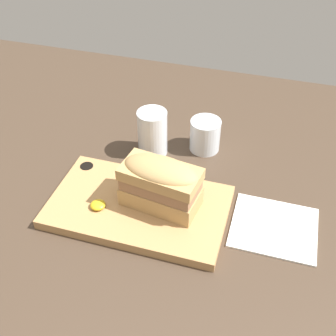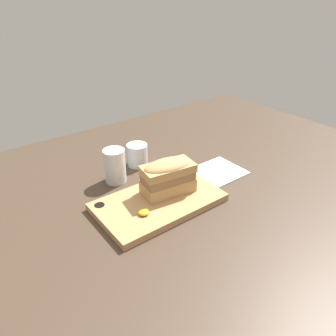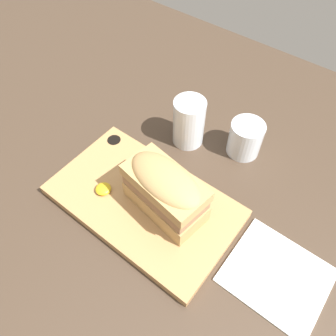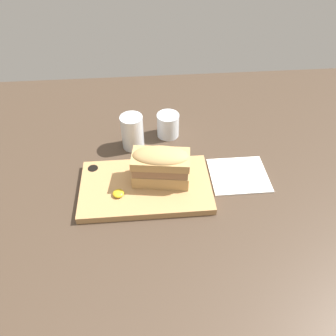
# 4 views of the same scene
# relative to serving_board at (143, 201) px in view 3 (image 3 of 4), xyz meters

# --- Properties ---
(dining_table) EXTENTS (1.77, 1.26, 0.02)m
(dining_table) POSITION_rel_serving_board_xyz_m (0.01, -0.03, -0.02)
(dining_table) COLOR #423326
(dining_table) RESTS_ON ground
(serving_board) EXTENTS (0.33, 0.20, 0.02)m
(serving_board) POSITION_rel_serving_board_xyz_m (0.00, 0.00, 0.00)
(serving_board) COLOR tan
(serving_board) RESTS_ON dining_table
(sandwich) EXTENTS (0.15, 0.09, 0.10)m
(sandwich) POSITION_rel_serving_board_xyz_m (0.04, 0.01, 0.06)
(sandwich) COLOR tan
(sandwich) RESTS_ON serving_board
(mustard_dollop) EXTENTS (0.03, 0.03, 0.01)m
(mustard_dollop) POSITION_rel_serving_board_xyz_m (-0.07, -0.03, 0.02)
(mustard_dollop) COLOR gold
(mustard_dollop) RESTS_ON serving_board
(water_glass) EXTENTS (0.06, 0.06, 0.10)m
(water_glass) POSITION_rel_serving_board_xyz_m (-0.03, 0.18, 0.04)
(water_glass) COLOR silver
(water_glass) RESTS_ON dining_table
(wine_glass) EXTENTS (0.07, 0.07, 0.07)m
(wine_glass) POSITION_rel_serving_board_xyz_m (0.08, 0.22, 0.02)
(wine_glass) COLOR silver
(wine_glass) RESTS_ON dining_table
(napkin) EXTENTS (0.15, 0.14, 0.00)m
(napkin) POSITION_rel_serving_board_xyz_m (0.25, 0.03, -0.01)
(napkin) COLOR white
(napkin) RESTS_ON dining_table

